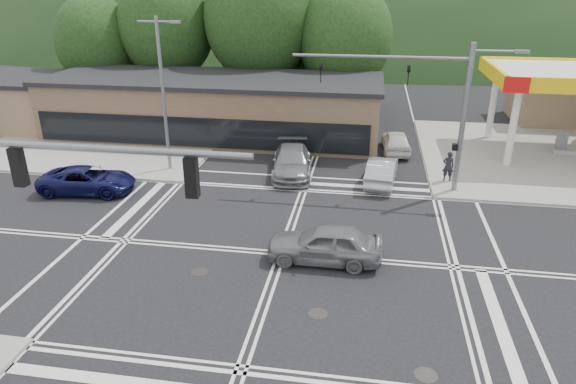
# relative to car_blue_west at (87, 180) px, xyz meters

# --- Properties ---
(ground) EXTENTS (120.00, 120.00, 0.00)m
(ground) POSITION_rel_car_blue_west_xyz_m (11.65, -5.00, -0.71)
(ground) COLOR black
(ground) RESTS_ON ground
(sidewalk_ne) EXTENTS (16.00, 16.00, 0.15)m
(sidewalk_ne) POSITION_rel_car_blue_west_xyz_m (26.65, 10.00, -0.63)
(sidewalk_ne) COLOR gray
(sidewalk_ne) RESTS_ON ground
(sidewalk_nw) EXTENTS (16.00, 16.00, 0.15)m
(sidewalk_nw) POSITION_rel_car_blue_west_xyz_m (-3.35, 10.00, -0.63)
(sidewalk_nw) COLOR gray
(sidewalk_nw) RESTS_ON ground
(commercial_row) EXTENTS (24.00, 8.00, 4.00)m
(commercial_row) POSITION_rel_car_blue_west_xyz_m (3.65, 12.00, 1.29)
(commercial_row) COLOR brown
(commercial_row) RESTS_ON ground
(commercial_nw) EXTENTS (8.00, 7.00, 3.60)m
(commercial_nw) POSITION_rel_car_blue_west_xyz_m (-12.35, 12.00, 1.09)
(commercial_nw) COLOR #846B4F
(commercial_nw) RESTS_ON ground
(hill_north) EXTENTS (252.00, 126.00, 140.00)m
(hill_north) POSITION_rel_car_blue_west_xyz_m (11.65, 85.00, -0.71)
(hill_north) COLOR #1A3216
(hill_north) RESTS_ON ground
(tree_n_a) EXTENTS (8.00, 8.00, 11.75)m
(tree_n_a) POSITION_rel_car_blue_west_xyz_m (-2.35, 19.00, 6.43)
(tree_n_a) COLOR #382619
(tree_n_a) RESTS_ON ground
(tree_n_b) EXTENTS (9.00, 9.00, 12.98)m
(tree_n_b) POSITION_rel_car_blue_west_xyz_m (5.65, 19.00, 7.08)
(tree_n_b) COLOR #382619
(tree_n_b) RESTS_ON ground
(tree_n_c) EXTENTS (7.60, 7.60, 10.87)m
(tree_n_c) POSITION_rel_car_blue_west_xyz_m (12.65, 19.00, 5.78)
(tree_n_c) COLOR #382619
(tree_n_c) RESTS_ON ground
(tree_n_d) EXTENTS (6.80, 6.80, 9.76)m
(tree_n_d) POSITION_rel_car_blue_west_xyz_m (-8.35, 18.00, 5.13)
(tree_n_d) COLOR #382619
(tree_n_d) RESTS_ON ground
(tree_n_e) EXTENTS (8.40, 8.40, 11.98)m
(tree_n_e) POSITION_rel_car_blue_west_xyz_m (9.65, 23.00, 6.43)
(tree_n_e) COLOR #382619
(tree_n_e) RESTS_ON ground
(streetlight_nw) EXTENTS (2.50, 0.25, 9.00)m
(streetlight_nw) POSITION_rel_car_blue_west_xyz_m (3.21, 4.00, 4.34)
(streetlight_nw) COLOR slate
(streetlight_nw) RESTS_ON ground
(signal_mast_ne) EXTENTS (11.65, 0.30, 8.00)m
(signal_mast_ne) POSITION_rel_car_blue_west_xyz_m (18.59, 3.20, 4.36)
(signal_mast_ne) COLOR slate
(signal_mast_ne) RESTS_ON ground
(car_blue_west) EXTENTS (5.32, 2.89, 1.42)m
(car_blue_west) POSITION_rel_car_blue_west_xyz_m (0.00, 0.00, 0.00)
(car_blue_west) COLOR #0D0F3C
(car_blue_west) RESTS_ON ground
(car_grey_center) EXTENTS (4.73, 1.91, 1.61)m
(car_grey_center) POSITION_rel_car_blue_west_xyz_m (13.50, -5.30, 0.10)
(car_grey_center) COLOR slate
(car_grey_center) RESTS_ON ground
(car_queue_a) EXTENTS (2.00, 4.59, 1.47)m
(car_queue_a) POSITION_rel_car_blue_west_xyz_m (15.89, 4.00, 0.03)
(car_queue_a) COLOR #A7A9AE
(car_queue_a) RESTS_ON ground
(car_queue_b) EXTENTS (2.01, 4.41, 1.47)m
(car_queue_b) POSITION_rel_car_blue_west_xyz_m (16.88, 9.88, 0.03)
(car_queue_b) COLOR silver
(car_queue_b) RESTS_ON ground
(car_northbound) EXTENTS (2.91, 5.72, 1.59)m
(car_northbound) POSITION_rel_car_blue_west_xyz_m (10.60, 4.56, 0.09)
(car_northbound) COLOR slate
(car_northbound) RESTS_ON ground
(pedestrian) EXTENTS (0.63, 0.42, 1.73)m
(pedestrian) POSITION_rel_car_blue_west_xyz_m (19.62, 4.58, 0.31)
(pedestrian) COLOR black
(pedestrian) RESTS_ON sidewalk_ne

